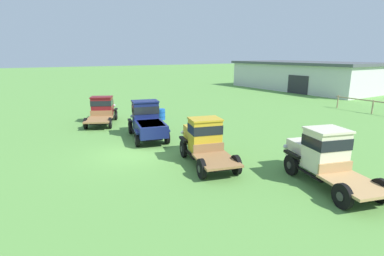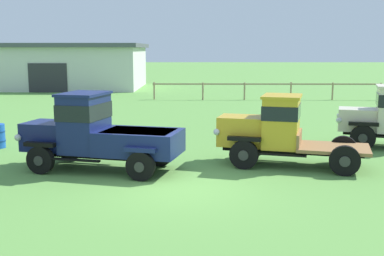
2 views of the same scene
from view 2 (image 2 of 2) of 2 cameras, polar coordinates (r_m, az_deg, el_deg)
ground_plane at (r=12.65m, az=-1.83°, el=-7.01°), size 240.00×240.00×0.00m
farm_shed at (r=47.24m, az=-18.54°, el=7.03°), size 20.84×10.66×4.05m
paddock_fence at (r=34.54m, az=8.88°, el=4.79°), size 16.17×0.61×1.23m
vintage_truck_second_in_line at (r=14.48m, az=-11.14°, el=-0.60°), size 5.04×2.82×2.30m
vintage_truck_midrow_center at (r=15.01m, az=9.94°, el=-0.15°), size 4.82×2.73×2.18m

